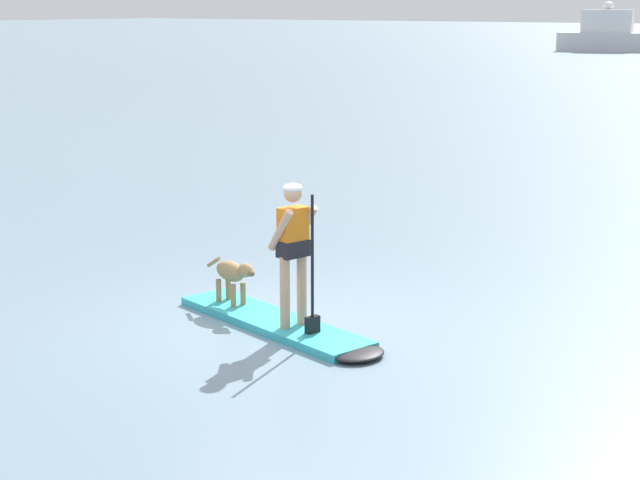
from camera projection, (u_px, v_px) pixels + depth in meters
name	position (u px, v px, depth m)	size (l,w,h in m)	color
ground_plane	(273.00, 326.00, 12.56)	(400.00, 400.00, 0.00)	gray
paddleboard	(285.00, 326.00, 12.38)	(3.37, 1.46, 0.10)	#33B2BF
person_paddler	(294.00, 244.00, 12.01)	(0.66, 0.56, 1.74)	tan
dog	(233.00, 274.00, 13.06)	(0.99, 0.35, 0.59)	#997A51
moored_boat_far_starboard	(612.00, 36.00, 84.83)	(9.59, 5.38, 4.05)	silver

